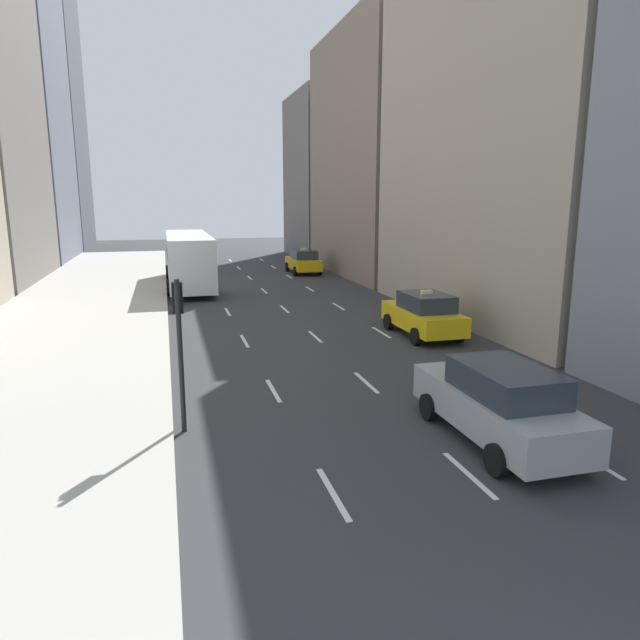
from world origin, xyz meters
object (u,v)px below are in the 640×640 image
object	(u,v)px
taxi_lead	(424,314)
city_bus	(188,258)
sedan_black_near	(498,403)
traffic_light_pole	(179,330)
taxi_second	(303,261)

from	to	relation	value
taxi_lead	city_bus	size ratio (longest dim) A/B	0.38
taxi_lead	sedan_black_near	bearing A→B (deg)	-105.99
traffic_light_pole	city_bus	bearing A→B (deg)	87.17
traffic_light_pole	taxi_second	bearing A→B (deg)	70.97
taxi_second	sedan_black_near	bearing A→B (deg)	-95.30
sedan_black_near	traffic_light_pole	distance (m)	7.35
taxi_second	city_bus	xyz separation A→B (m)	(-8.41, -4.66, 0.91)
taxi_lead	city_bus	xyz separation A→B (m)	(-8.41, 15.77, 0.91)
sedan_black_near	city_bus	bearing A→B (deg)	102.39
taxi_second	traffic_light_pole	size ratio (longest dim) A/B	1.22
taxi_second	traffic_light_pole	bearing A→B (deg)	-109.03
sedan_black_near	taxi_lead	bearing A→B (deg)	74.01
sedan_black_near	traffic_light_pole	xyz separation A→B (m)	(-6.75, 2.51, 1.49)
taxi_lead	taxi_second	distance (m)	20.43
taxi_second	city_bus	bearing A→B (deg)	-151.03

